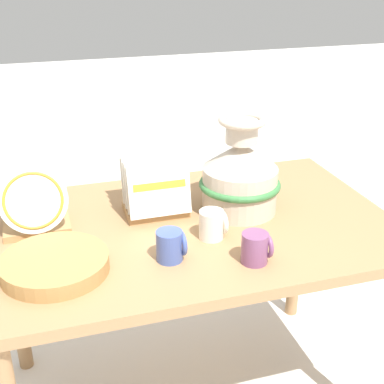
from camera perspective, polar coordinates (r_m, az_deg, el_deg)
name	(u,v)px	position (r m, az deg, el deg)	size (l,w,h in m)	color
display_table	(192,247)	(1.78, 0.00, -5.88)	(1.30, 0.83, 0.75)	#9E754C
ceramic_vase	(240,174)	(1.77, 5.16, 1.91)	(0.27, 0.27, 0.33)	beige
dish_rack_round_plates	(34,206)	(1.72, -16.47, -1.41)	(0.20, 0.18, 0.23)	tan
dish_rack_square_plates	(155,190)	(1.77, -3.97, 0.25)	(0.20, 0.18, 0.22)	tan
wicker_charger_stack	(55,264)	(1.52, -14.43, -7.50)	(0.30, 0.30, 0.04)	#AD7F47
mug_plum_glaze	(256,248)	(1.52, 6.86, -5.92)	(0.08, 0.08, 0.09)	#7A4770
mug_cobalt_glaze	(171,245)	(1.52, -2.26, -5.72)	(0.08, 0.08, 0.09)	#42569E
mug_cream_glaze	(213,224)	(1.63, 2.23, -3.47)	(0.08, 0.08, 0.09)	silver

